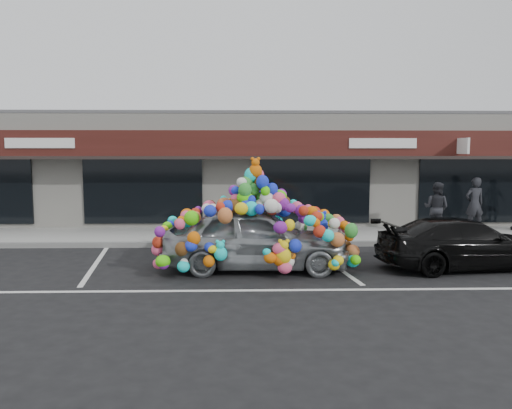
{
  "coord_description": "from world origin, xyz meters",
  "views": [
    {
      "loc": [
        0.55,
        -12.31,
        2.83
      ],
      "look_at": [
        0.91,
        1.4,
        1.39
      ],
      "focal_mm": 35.0,
      "sensor_mm": 36.0,
      "label": 1
    }
  ],
  "objects_px": {
    "toy_car": "(256,231)",
    "pedestrian_b": "(436,208)",
    "pedestrian_a": "(474,204)",
    "black_sedan": "(464,243)"
  },
  "relations": [
    {
      "from": "black_sedan",
      "to": "pedestrian_b",
      "type": "bearing_deg",
      "value": -20.83
    },
    {
      "from": "toy_car",
      "to": "pedestrian_b",
      "type": "bearing_deg",
      "value": -52.68
    },
    {
      "from": "black_sedan",
      "to": "toy_car",
      "type": "bearing_deg",
      "value": 82.21
    },
    {
      "from": "black_sedan",
      "to": "pedestrian_a",
      "type": "height_order",
      "value": "pedestrian_a"
    },
    {
      "from": "black_sedan",
      "to": "pedestrian_a",
      "type": "bearing_deg",
      "value": -35.19
    },
    {
      "from": "black_sedan",
      "to": "pedestrian_b",
      "type": "xyz_separation_m",
      "value": [
        1.0,
        4.32,
        0.39
      ]
    },
    {
      "from": "toy_car",
      "to": "pedestrian_b",
      "type": "relative_size",
      "value": 2.82
    },
    {
      "from": "toy_car",
      "to": "pedestrian_a",
      "type": "distance_m",
      "value": 9.2
    },
    {
      "from": "black_sedan",
      "to": "pedestrian_a",
      "type": "xyz_separation_m",
      "value": [
        2.61,
        5.04,
        0.45
      ]
    },
    {
      "from": "pedestrian_b",
      "to": "toy_car",
      "type": "bearing_deg",
      "value": 77.1
    }
  ]
}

